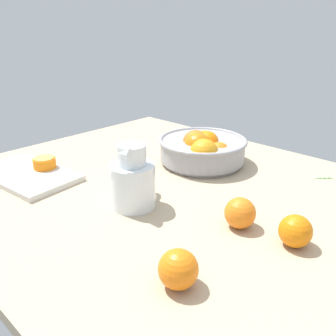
# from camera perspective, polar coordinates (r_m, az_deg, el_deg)

# --- Properties ---
(ground_plane) EXTENTS (1.33, 1.02, 0.03)m
(ground_plane) POSITION_cam_1_polar(r_m,az_deg,el_deg) (0.96, 2.38, -4.90)
(ground_plane) COLOR tan
(fruit_bowl) EXTENTS (0.28, 0.28, 0.11)m
(fruit_bowl) POSITION_cam_1_polar(r_m,az_deg,el_deg) (1.13, 5.51, 3.11)
(fruit_bowl) COLOR #99999E
(fruit_bowl) RESTS_ON ground_plane
(juice_pitcher) EXTENTS (0.11, 0.15, 0.17)m
(juice_pitcher) POSITION_cam_1_polar(r_m,az_deg,el_deg) (0.87, -5.60, -2.56)
(juice_pitcher) COLOR white
(juice_pitcher) RESTS_ON ground_plane
(cutting_board) EXTENTS (0.32, 0.21, 0.02)m
(cutting_board) POSITION_cam_1_polar(r_m,az_deg,el_deg) (1.12, -21.56, -1.01)
(cutting_board) COLOR beige
(cutting_board) RESTS_ON ground_plane
(orange_half_0) EXTENTS (0.07, 0.07, 0.03)m
(orange_half_0) POSITION_cam_1_polar(r_m,az_deg,el_deg) (1.13, -19.14, 0.79)
(orange_half_0) COLOR orange
(orange_half_0) RESTS_ON cutting_board
(loose_orange_0) EXTENTS (0.07, 0.07, 0.07)m
(loose_orange_0) POSITION_cam_1_polar(r_m,az_deg,el_deg) (0.63, 1.65, -15.85)
(loose_orange_0) COLOR orange
(loose_orange_0) RESTS_ON ground_plane
(loose_orange_1) EXTENTS (0.07, 0.07, 0.07)m
(loose_orange_1) POSITION_cam_1_polar(r_m,az_deg,el_deg) (0.80, 11.44, -7.06)
(loose_orange_1) COLOR orange
(loose_orange_1) RESTS_ON ground_plane
(loose_orange_2) EXTENTS (0.07, 0.07, 0.07)m
(loose_orange_2) POSITION_cam_1_polar(r_m,az_deg,el_deg) (0.77, 19.68, -9.46)
(loose_orange_2) COLOR orange
(loose_orange_2) RESTS_ON ground_plane
(herb_sprig_0) EXTENTS (0.04, 0.04, 0.01)m
(herb_sprig_0) POSITION_cam_1_polar(r_m,az_deg,el_deg) (1.13, 23.82, -1.44)
(herb_sprig_0) COLOR #4F8C46
(herb_sprig_0) RESTS_ON ground_plane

